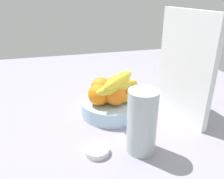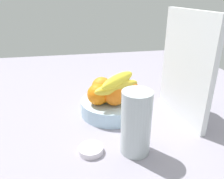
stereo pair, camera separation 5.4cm
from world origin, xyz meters
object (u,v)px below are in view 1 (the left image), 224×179
object	(u,v)px
orange_front_right	(99,95)
orange_center	(116,95)
orange_back_right	(116,85)
thermos_tumbler	(142,122)
banana_bunch	(117,89)
orange_front_left	(101,87)
cutting_board	(184,65)
orange_back_left	(129,90)
jar_lid	(97,151)
fruit_bowl	(112,106)

from	to	relation	value
orange_front_right	orange_center	size ratio (longest dim) A/B	1.00
orange_back_right	orange_center	bearing A→B (deg)	-16.03
orange_center	thermos_tumbler	world-z (taller)	thermos_tumbler
orange_center	banana_bunch	size ratio (longest dim) A/B	0.41
orange_front_right	orange_center	world-z (taller)	same
banana_bunch	thermos_tumbler	size ratio (longest dim) A/B	0.98
orange_front_right	thermos_tumbler	size ratio (longest dim) A/B	0.41
orange_front_left	cutting_board	xyz separation A→B (cm)	(9.94, 26.76, 9.13)
orange_center	orange_back_right	size ratio (longest dim) A/B	1.00
orange_front_left	orange_back_left	bearing A→B (deg)	61.73
orange_front_left	orange_back_right	bearing A→B (deg)	94.96
thermos_tumbler	jar_lid	world-z (taller)	thermos_tumbler
fruit_bowl	orange_center	size ratio (longest dim) A/B	3.05
fruit_bowl	orange_front_right	world-z (taller)	orange_front_right
fruit_bowl	orange_center	world-z (taller)	orange_center
fruit_bowl	orange_back_left	size ratio (longest dim) A/B	3.05
orange_back_left	orange_front_right	bearing A→B (deg)	-83.47
fruit_bowl	orange_front_left	size ratio (longest dim) A/B	3.05
orange_front_left	orange_center	size ratio (longest dim) A/B	1.00
orange_back_right	jar_lid	distance (cm)	29.22
orange_back_left	banana_bunch	world-z (taller)	banana_bunch
orange_front_left	jar_lid	distance (cm)	26.80
orange_back_right	banana_bunch	bearing A→B (deg)	-11.86
fruit_bowl	cutting_board	size ratio (longest dim) A/B	0.62
banana_bunch	cutting_board	world-z (taller)	cutting_board
orange_center	cutting_board	world-z (taller)	cutting_board
orange_back_right	jar_lid	bearing A→B (deg)	-26.48
orange_front_left	cutting_board	bearing A→B (deg)	69.63
orange_center	orange_back_left	xyz separation A→B (cm)	(-3.12, 5.78, 0.00)
cutting_board	thermos_tumbler	distance (cm)	28.37
orange_back_left	cutting_board	bearing A→B (deg)	74.04
orange_back_left	jar_lid	xyz separation A→B (cm)	(19.77, -15.87, -8.03)
cutting_board	jar_lid	bearing A→B (deg)	-69.96
orange_center	jar_lid	xyz separation A→B (cm)	(16.65, -10.09, -8.03)
orange_front_right	cutting_board	world-z (taller)	cutting_board
banana_bunch	thermos_tumbler	xyz separation A→B (cm)	(19.68, 1.08, -1.43)
orange_back_right	cutting_board	bearing A→B (deg)	63.61
orange_back_right	thermos_tumbler	xyz separation A→B (cm)	(26.74, -0.40, 0.19)
fruit_bowl	orange_back_left	world-z (taller)	orange_back_left
orange_back_right	banana_bunch	size ratio (longest dim) A/B	0.41
orange_center	thermos_tumbler	size ratio (longest dim) A/B	0.41
orange_front_left	orange_back_left	world-z (taller)	same
orange_front_right	fruit_bowl	bearing A→B (deg)	113.94
orange_front_left	banana_bunch	xyz separation A→B (cm)	(6.56, 4.24, 1.62)
orange_front_left	orange_center	distance (cm)	8.64
orange_back_left	banana_bunch	distance (cm)	5.36
cutting_board	thermos_tumbler	xyz separation A→B (cm)	(16.30, -21.43, -8.94)
orange_back_left	thermos_tumbler	size ratio (longest dim) A/B	0.41
orange_front_left	orange_front_right	xyz separation A→B (cm)	(6.16, -2.18, 0.00)
banana_bunch	cutting_board	bearing A→B (deg)	81.48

